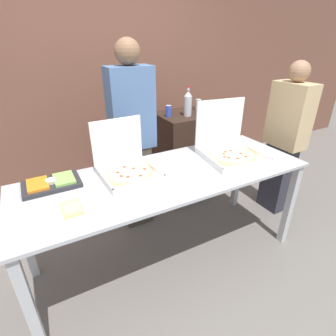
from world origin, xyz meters
name	(u,v)px	position (x,y,z in m)	size (l,w,h in m)	color
ground_plane	(168,255)	(0.00, 0.00, 0.00)	(16.00, 16.00, 0.00)	slate
brick_wall_behind	(100,75)	(0.00, 1.70, 1.40)	(10.00, 0.06, 2.80)	brown
buffet_table	(168,185)	(0.00, 0.00, 0.76)	(2.28, 0.81, 0.86)	#B7BABF
pizza_box_near_left	(229,148)	(0.63, 0.04, 0.94)	(0.53, 0.55, 0.47)	white
pizza_box_far_right	(126,166)	(-0.29, 0.14, 0.93)	(0.42, 0.43, 0.40)	white
paper_plate_front_right	(72,209)	(-0.75, -0.14, 0.87)	(0.20, 0.20, 0.03)	white
veggie_tray	(52,183)	(-0.82, 0.23, 0.88)	(0.39, 0.24, 0.05)	#28282D
sideboard_podium	(183,155)	(0.70, 0.90, 0.52)	(0.60, 0.54, 1.03)	black
soda_bottle	(188,103)	(0.69, 0.81, 1.17)	(0.09, 0.09, 0.32)	#B7BCC1
soda_can_silver	(198,105)	(0.94, 0.98, 1.09)	(0.07, 0.07, 0.12)	silver
soda_can_colored	(169,111)	(0.48, 0.88, 1.09)	(0.07, 0.07, 0.12)	#334CB2
person_guest_cap	(133,138)	(-0.04, 0.63, 0.96)	(0.40, 0.22, 1.81)	#473D33
person_guest_plaid	(285,139)	(1.46, 0.11, 0.84)	(0.22, 0.40, 1.62)	#2D2D38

